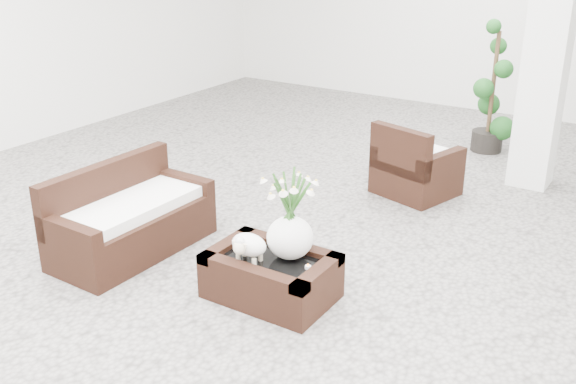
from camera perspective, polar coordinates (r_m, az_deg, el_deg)
The scene contains 9 objects.
ground at distance 5.51m, azimuth 0.56°, elevation -5.66°, with size 11.00×11.00×0.00m, color gray.
column at distance 7.13m, azimuth 21.83°, elevation 13.97°, with size 0.40×0.40×3.50m, color white.
coffee_table at distance 4.89m, azimuth -1.46°, elevation -7.40°, with size 0.90×0.60×0.31m, color black.
sheep_figurine at distance 4.76m, azimuth -3.37°, elevation -4.76°, with size 0.28×0.23×0.21m, color white.
planter_narcissus at distance 4.67m, azimuth 0.18°, elevation -1.25°, with size 0.44×0.44×0.80m, color white, non-canonical shape.
tealight at distance 4.68m, azimuth 1.73°, elevation -6.43°, with size 0.04×0.04×0.03m, color white.
armchair at distance 6.80m, azimuth 11.08°, elevation 2.82°, with size 0.70×0.67×0.74m, color black.
loveseat at distance 5.62m, azimuth -13.33°, elevation -1.58°, with size 1.37×0.66×0.73m, color black.
topiary at distance 8.27m, azimuth 17.20°, elevation 8.50°, with size 0.41×0.41×1.54m, color #154115, non-canonical shape.
Camera 1 is at (2.58, -4.15, 2.55)m, focal length 41.34 mm.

